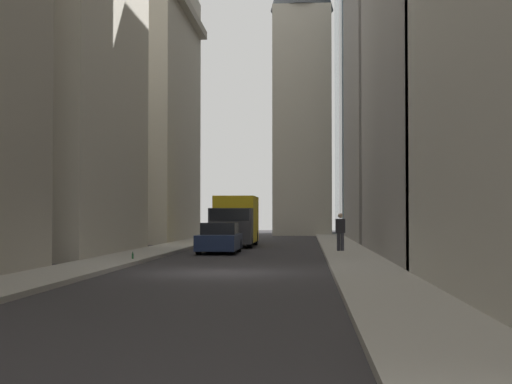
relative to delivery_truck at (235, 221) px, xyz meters
The scene contains 10 objects.
ground_plane 19.93m from the delivery_truck, behind, with size 135.00×135.00×0.00m, color #302D30.
sidewalk_right 20.12m from the delivery_truck, behind, with size 90.00×2.20×0.14m, color #A8A399.
sidewalk_left 20.74m from the delivery_truck, 163.43° to the right, with size 90.00×2.20×0.14m, color #A8A399.
building_left_far 18.51m from the delivery_truck, 50.55° to the right, with size 18.61×10.50×23.03m.
building_right_far 14.89m from the delivery_truck, 45.95° to the left, with size 14.20×10.50×18.16m.
church_spire 28.88m from the delivery_truck, ahead, with size 5.58×5.58×30.01m.
delivery_truck is the anchor object (origin of this frame).
sedan_navy 7.80m from the delivery_truck, behind, with size 4.30×1.78×1.42m.
pedestrian 9.65m from the delivery_truck, 144.65° to the right, with size 0.26×0.44×1.72m.
discarded_bottle 15.22m from the delivery_truck, behind, with size 0.07×0.07×0.27m.
Camera 1 is at (-23.66, -2.67, 1.77)m, focal length 54.35 mm.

